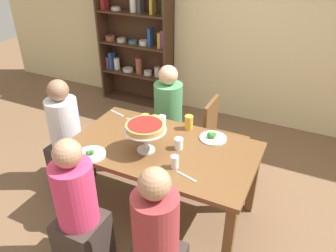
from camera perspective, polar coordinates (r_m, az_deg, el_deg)
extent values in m
plane|color=brown|center=(3.26, -0.79, -14.43)|extent=(12.00, 12.00, 0.00)
cube|color=beige|center=(4.48, 12.34, 18.19)|extent=(8.00, 0.12, 2.80)
cube|color=brown|center=(2.80, -0.89, -3.93)|extent=(1.56, 0.89, 0.04)
cube|color=brown|center=(3.12, -16.20, -9.76)|extent=(0.07, 0.07, 0.70)
cube|color=brown|center=(2.60, 10.28, -18.98)|extent=(0.07, 0.07, 0.70)
cube|color=brown|center=(3.59, -8.41, -2.84)|extent=(0.07, 0.07, 0.70)
cube|color=brown|center=(3.15, 14.35, -9.02)|extent=(0.07, 0.07, 0.70)
cube|color=#422819|center=(5.18, -11.10, 16.50)|extent=(0.03, 0.30, 2.20)
cube|color=#422819|center=(4.64, 0.11, 15.44)|extent=(0.03, 0.30, 2.20)
cube|color=#422819|center=(5.01, -4.92, 16.46)|extent=(1.10, 0.02, 2.20)
cube|color=#422819|center=(5.26, -5.18, 4.53)|extent=(1.04, 0.28, 0.02)
cube|color=#422819|center=(5.09, -5.41, 8.99)|extent=(1.04, 0.28, 0.02)
cube|color=#422819|center=(4.94, -5.66, 13.74)|extent=(1.04, 0.28, 0.02)
cube|color=#422819|center=(4.84, -5.93, 18.73)|extent=(1.04, 0.28, 0.02)
cube|color=#7A3370|center=(5.30, -10.02, 10.74)|extent=(0.04, 0.13, 0.18)
cube|color=navy|center=(5.26, -9.54, 11.04)|extent=(0.05, 0.13, 0.25)
cylinder|color=silver|center=(5.23, -8.77, 10.53)|extent=(0.09, 0.09, 0.17)
cylinder|color=silver|center=(5.15, -6.87, 9.59)|extent=(0.15, 0.15, 0.05)
cylinder|color=brown|center=(5.02, -5.03, 10.29)|extent=(0.09, 0.09, 0.23)
cylinder|color=beige|center=(4.98, -3.47, 9.12)|extent=(0.12, 0.12, 0.06)
cylinder|color=beige|center=(4.89, -1.81, 9.28)|extent=(0.09, 0.09, 0.14)
cylinder|color=brown|center=(5.16, -9.90, 14.68)|extent=(0.15, 0.15, 0.07)
cylinder|color=beige|center=(5.05, -8.01, 14.42)|extent=(0.13, 0.13, 0.05)
cylinder|color=#3D7084|center=(4.95, -6.07, 14.16)|extent=(0.12, 0.12, 0.04)
cylinder|color=silver|center=(4.86, -4.24, 14.07)|extent=(0.13, 0.13, 0.06)
cube|color=navy|center=(4.78, -2.96, 14.99)|extent=(0.04, 0.13, 0.25)
cube|color=#B7932D|center=(4.72, -1.27, 14.54)|extent=(0.04, 0.13, 0.21)
cube|color=#7A3370|center=(4.69, -0.63, 14.67)|extent=(0.06, 0.12, 0.25)
cube|color=maroon|center=(5.08, -10.84, 20.00)|extent=(0.06, 0.13, 0.16)
cylinder|color=beige|center=(4.98, -8.93, 19.29)|extent=(0.13, 0.13, 0.05)
cylinder|color=silver|center=(4.81, -5.98, 20.10)|extent=(0.10, 0.10, 0.21)
cube|color=#3D3838|center=(4.76, -4.69, 19.92)|extent=(0.04, 0.13, 0.19)
cube|color=#B7932D|center=(4.67, -2.64, 20.00)|extent=(0.04, 0.13, 0.23)
cube|color=#2D6B38|center=(4.59, -0.50, 19.70)|extent=(0.04, 0.13, 0.21)
cylinder|color=#993338|center=(2.18, -2.14, -16.90)|extent=(0.30, 0.30, 0.50)
sphere|color=#A87A5B|center=(1.94, -2.34, -9.86)|extent=(0.20, 0.20, 0.20)
cube|color=#382D28|center=(2.81, -14.29, -18.46)|extent=(0.34, 0.34, 0.45)
cylinder|color=#D63866|center=(2.48, -15.69, -11.17)|extent=(0.30, 0.30, 0.50)
sphere|color=#A87A5B|center=(2.27, -16.90, -4.52)|extent=(0.20, 0.20, 0.20)
cube|color=#382D28|center=(3.61, -16.26, -6.11)|extent=(0.34, 0.34, 0.45)
cylinder|color=silver|center=(3.36, -17.41, 0.43)|extent=(0.30, 0.30, 0.50)
sphere|color=#846047|center=(3.21, -18.36, 5.85)|extent=(0.20, 0.20, 0.20)
cube|color=#382D28|center=(3.77, 0.03, -2.99)|extent=(0.34, 0.34, 0.45)
cylinder|color=#4C935B|center=(3.53, 0.03, 3.46)|extent=(0.30, 0.30, 0.50)
sphere|color=tan|center=(3.39, 0.03, 8.75)|extent=(0.20, 0.20, 0.20)
cube|color=brown|center=(3.45, 9.90, -2.93)|extent=(0.40, 0.40, 0.04)
cube|color=brown|center=(3.37, 7.32, 1.04)|extent=(0.04, 0.36, 0.42)
cylinder|color=brown|center=(3.69, 12.99, -5.12)|extent=(0.04, 0.04, 0.41)
cylinder|color=brown|center=(3.41, 11.52, -8.24)|extent=(0.04, 0.04, 0.41)
cylinder|color=brown|center=(3.75, 7.83, -3.85)|extent=(0.04, 0.04, 0.41)
cylinder|color=brown|center=(3.48, 5.95, -6.80)|extent=(0.04, 0.04, 0.41)
cylinder|color=silver|center=(2.75, -3.79, -4.07)|extent=(0.15, 0.15, 0.01)
cylinder|color=silver|center=(2.70, -3.86, -2.37)|extent=(0.03, 0.03, 0.18)
cylinder|color=silver|center=(2.65, -3.93, -0.64)|extent=(0.34, 0.34, 0.01)
cylinder|color=tan|center=(2.63, -3.95, -0.15)|extent=(0.31, 0.31, 0.04)
cylinder|color=maroon|center=(2.62, -3.96, 0.31)|extent=(0.28, 0.28, 0.00)
cylinder|color=white|center=(2.76, -13.06, -4.78)|extent=(0.24, 0.24, 0.01)
sphere|color=#2D7028|center=(2.73, -12.94, -4.39)|extent=(0.04, 0.04, 0.04)
sphere|color=#2D7028|center=(2.73, -13.56, -4.50)|extent=(0.04, 0.04, 0.04)
cylinder|color=white|center=(2.92, 7.74, -2.08)|extent=(0.23, 0.23, 0.01)
sphere|color=#2D7028|center=(2.89, 7.69, -1.80)|extent=(0.04, 0.04, 0.04)
sphere|color=#2D7028|center=(2.91, 7.85, -1.48)|extent=(0.05, 0.05, 0.05)
sphere|color=#2D7028|center=(2.89, 7.21, -1.55)|extent=(0.06, 0.06, 0.06)
cylinder|color=gold|center=(2.95, -2.28, 0.26)|extent=(0.07, 0.07, 0.16)
cylinder|color=gold|center=(3.01, 3.60, 0.61)|extent=(0.08, 0.08, 0.13)
cylinder|color=gold|center=(3.00, -3.88, 0.63)|extent=(0.08, 0.08, 0.15)
cylinder|color=white|center=(3.03, -1.03, 0.72)|extent=(0.07, 0.07, 0.12)
cylinder|color=white|center=(2.53, 1.15, -6.18)|extent=(0.06, 0.06, 0.10)
cylinder|color=white|center=(2.74, 1.84, -3.03)|extent=(0.07, 0.07, 0.10)
cube|color=silver|center=(2.48, 3.17, -8.63)|extent=(0.18, 0.06, 0.00)
cube|color=silver|center=(3.19, -5.64, 1.04)|extent=(0.18, 0.05, 0.00)
cube|color=silver|center=(3.34, -8.74, 2.21)|extent=(0.18, 0.07, 0.00)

